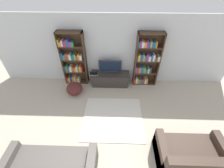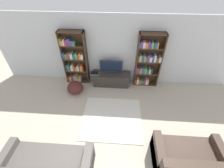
{
  "view_description": "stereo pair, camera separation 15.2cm",
  "coord_description": "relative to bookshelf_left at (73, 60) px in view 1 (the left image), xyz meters",
  "views": [
    {
      "loc": [
        0.07,
        -0.72,
        3.86
      ],
      "look_at": [
        -0.04,
        3.07,
        0.7
      ],
      "focal_mm": 24.0,
      "sensor_mm": 36.0,
      "label": 1
    },
    {
      "loc": [
        0.23,
        -0.71,
        3.86
      ],
      "look_at": [
        -0.04,
        3.07,
        0.7
      ],
      "focal_mm": 24.0,
      "sensor_mm": 36.0,
      "label": 2
    }
  ],
  "objects": [
    {
      "name": "bookshelf_left",
      "position": [
        0.0,
        0.0,
        0.0
      ],
      "size": [
        0.89,
        0.3,
        2.07
      ],
      "color": "#422D1E",
      "rests_on": "ground_plane"
    },
    {
      "name": "wall_back",
      "position": [
        1.52,
        0.17,
        0.31
      ],
      "size": [
        8.8,
        0.06,
        2.6
      ],
      "color": "silver",
      "rests_on": "ground_plane"
    },
    {
      "name": "couch_right_sofa",
      "position": [
        3.41,
        -3.14,
        -0.69
      ],
      "size": [
        1.57,
        0.98,
        0.93
      ],
      "color": "#423328",
      "rests_on": "ground_plane"
    },
    {
      "name": "laptop",
      "position": [
        0.76,
        -0.18,
        -0.47
      ],
      "size": [
        0.32,
        0.24,
        0.03
      ],
      "color": "#B7B7BC",
      "rests_on": "tv_stand"
    },
    {
      "name": "area_rug",
      "position": [
        1.53,
        -1.83,
        -0.98
      ],
      "size": [
        1.85,
        1.7,
        0.02
      ],
      "color": "beige",
      "rests_on": "ground_plane"
    },
    {
      "name": "television",
      "position": [
        1.39,
        -0.12,
        -0.19
      ],
      "size": [
        0.86,
        0.16,
        0.56
      ],
      "color": "#2D2D33",
      "rests_on": "tv_stand"
    },
    {
      "name": "bookshelf_right",
      "position": [
        2.69,
        -0.0,
        0.02
      ],
      "size": [
        0.89,
        0.3,
        2.07
      ],
      "color": "#422D1E",
      "rests_on": "ground_plane"
    },
    {
      "name": "tv_stand",
      "position": [
        1.39,
        -0.15,
        -0.74
      ],
      "size": [
        1.46,
        0.53,
        0.5
      ],
      "color": "#332D28",
      "rests_on": "ground_plane"
    },
    {
      "name": "beanbag_ottoman",
      "position": [
        0.09,
        -0.71,
        -0.78
      ],
      "size": [
        0.59,
        0.59,
        0.43
      ],
      "primitive_type": "ellipsoid",
      "color": "#4C1E1E",
      "rests_on": "ground_plane"
    }
  ]
}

